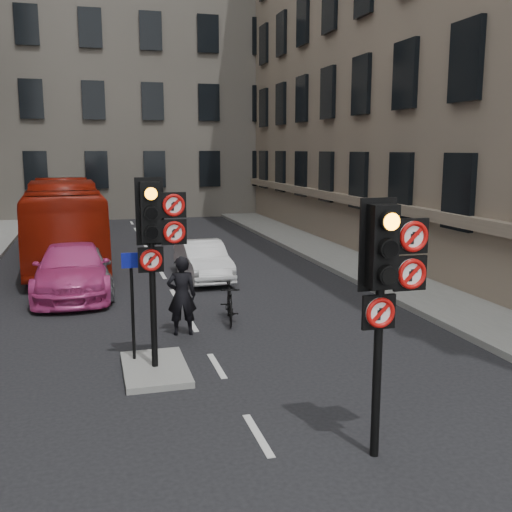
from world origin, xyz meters
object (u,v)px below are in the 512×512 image
car_white (203,260)px  motorcycle (229,303)px  car_silver (80,268)px  car_pink (73,268)px  info_sign (132,291)px  motorcyclist (182,296)px  signal_near (387,273)px  signal_far (156,232)px  bus_red (64,221)px

car_white → motorcycle: size_ratio=2.36×
car_silver → car_white: bearing=11.3°
motorcycle → car_white: bearing=96.5°
motorcycle → car_pink: bearing=142.2°
car_pink → info_sign: info_sign is taller
car_white → motorcycle: car_white is taller
motorcycle → motorcyclist: (-1.27, -0.70, 0.44)m
car_pink → motorcyclist: size_ratio=2.84×
car_pink → info_sign: 6.70m
signal_near → motorcyclist: (-1.83, 6.22, -1.67)m
car_pink → info_sign: bearing=-78.0°
signal_far → car_silver: size_ratio=0.82×
signal_near → car_white: signal_near is taller
signal_near → bus_red: (-4.74, 16.62, -1.05)m
signal_near → bus_red: bearing=105.9°
signal_far → signal_near: bearing=-57.0°
car_silver → info_sign: bearing=-82.7°
signal_near → car_silver: (-4.12, 11.09, -1.84)m
signal_far → info_sign: signal_far is taller
bus_red → car_pink: bearing=-88.4°
motorcycle → signal_near: bearing=-75.7°
motorcycle → bus_red: bearing=123.1°
car_silver → motorcyclist: size_ratio=2.38×
car_white → signal_near: bearing=-90.4°
car_silver → bus_red: 5.62m
signal_far → car_silver: 7.51m
car_pink → info_sign: size_ratio=2.44×
bus_red → motorcyclist: size_ratio=6.01×
motorcyclist → signal_far: bearing=75.6°
signal_far → car_pink: (-1.72, 7.04, -1.95)m
signal_near → car_silver: size_ratio=0.82×
motorcyclist → car_white: bearing=-100.2°
motorcycle → motorcyclist: 1.52m
car_silver → car_pink: bearing=-168.4°
signal_near → car_silver: signal_near is taller
motorcyclist → bus_red: bearing=-69.5°
car_white → car_silver: bearing=-168.3°
car_pink → motorcycle: 5.59m
car_pink → motorcyclist: bearing=-61.8°
motorcyclist → info_sign: bearing=59.5°
signal_near → car_pink: (-4.32, 11.04, -1.83)m
car_silver → motorcycle: car_silver is taller
car_white → car_pink: bearing=-168.3°
car_silver → motorcycle: bearing=-51.5°
signal_far → bus_red: bearing=99.6°
car_silver → bus_red: bus_red is taller
signal_near → motorcyclist: 6.69m
signal_far → car_pink: bearing=103.8°
car_white → car_pink: size_ratio=0.72×
signal_near → signal_far: (-2.60, 4.00, 0.12)m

